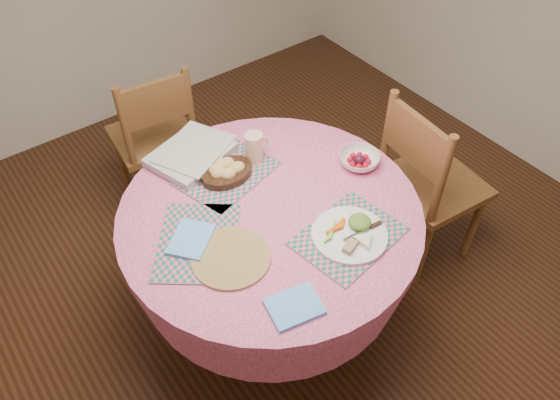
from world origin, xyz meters
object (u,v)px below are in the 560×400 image
(wicker_trivet, at_px, (231,258))
(dinner_plate, at_px, (352,234))
(dining_table, at_px, (271,242))
(bread_bowl, at_px, (226,170))
(chair_right, at_px, (427,181))
(fruit_bowl, at_px, (359,160))
(chair_back, at_px, (155,135))
(latte_mug, at_px, (254,147))

(wicker_trivet, xyz_separation_m, dinner_plate, (0.43, -0.19, 0.01))
(dining_table, distance_m, bread_bowl, 0.36)
(dining_table, relative_size, bread_bowl, 5.39)
(chair_right, height_order, fruit_bowl, chair_right)
(chair_right, xyz_separation_m, bread_bowl, (-0.90, 0.39, 0.28))
(chair_back, distance_m, latte_mug, 0.84)
(dinner_plate, distance_m, latte_mug, 0.60)
(chair_right, xyz_separation_m, latte_mug, (-0.74, 0.41, 0.32))
(chair_back, bearing_deg, fruit_bowl, 121.47)
(chair_right, bearing_deg, latte_mug, 66.78)
(bread_bowl, relative_size, fruit_bowl, 1.04)
(dining_table, distance_m, dinner_plate, 0.41)
(latte_mug, relative_size, fruit_bowl, 0.61)
(latte_mug, bearing_deg, dining_table, -113.93)
(chair_back, distance_m, fruit_bowl, 1.20)
(dinner_plate, bearing_deg, wicker_trivet, 156.03)
(dining_table, xyz_separation_m, dinner_plate, (0.17, -0.30, 0.22))
(chair_back, relative_size, bread_bowl, 3.99)
(chair_right, xyz_separation_m, fruit_bowl, (-0.39, 0.11, 0.27))
(dining_table, bearing_deg, chair_right, -7.62)
(chair_back, bearing_deg, wicker_trivet, 84.34)
(dinner_plate, bearing_deg, latte_mug, 93.78)
(chair_back, distance_m, bread_bowl, 0.83)
(chair_right, relative_size, latte_mug, 7.17)
(chair_back, xyz_separation_m, wicker_trivet, (-0.24, -1.15, 0.28))
(dinner_plate, distance_m, fruit_bowl, 0.43)
(dinner_plate, height_order, bread_bowl, bread_bowl)
(dinner_plate, xyz_separation_m, bread_bowl, (-0.20, 0.58, 0.02))
(dining_table, relative_size, chair_back, 1.35)
(latte_mug, distance_m, fruit_bowl, 0.46)
(bread_bowl, relative_size, latte_mug, 1.70)
(chair_back, bearing_deg, chair_right, 133.62)
(bread_bowl, bearing_deg, chair_back, 89.02)
(dining_table, height_order, latte_mug, latte_mug)
(dining_table, height_order, chair_right, chair_right)
(dining_table, bearing_deg, fruit_bowl, -1.09)
(wicker_trivet, bearing_deg, dining_table, 23.00)
(chair_right, distance_m, chair_back, 1.46)
(fruit_bowl, bearing_deg, latte_mug, 139.29)
(chair_back, height_order, fruit_bowl, chair_back)
(wicker_trivet, relative_size, bread_bowl, 1.30)
(wicker_trivet, relative_size, dinner_plate, 1.02)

